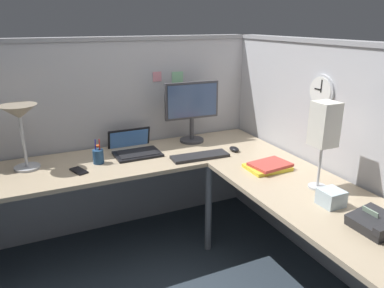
{
  "coord_description": "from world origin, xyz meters",
  "views": [
    {
      "loc": [
        -0.98,
        -2.02,
        1.69
      ],
      "look_at": [
        -0.01,
        0.08,
        0.91
      ],
      "focal_mm": 34.28,
      "sensor_mm": 36.0,
      "label": 1
    }
  ],
  "objects_px": {
    "computer_mouse": "(234,149)",
    "office_phone": "(376,224)",
    "desk_lamp_paper": "(324,127)",
    "tissue_box": "(331,198)",
    "wall_clock": "(322,91)",
    "cell_phone": "(79,171)",
    "desk_lamp_dome": "(20,117)",
    "monitor": "(192,107)",
    "laptop": "(134,148)",
    "keyboard": "(200,156)",
    "book_stack": "(268,166)",
    "pen_cup": "(98,156)"
  },
  "relations": [
    {
      "from": "book_stack",
      "to": "wall_clock",
      "type": "relative_size",
      "value": 1.35
    },
    {
      "from": "tissue_box",
      "to": "wall_clock",
      "type": "height_order",
      "value": "wall_clock"
    },
    {
      "from": "tissue_box",
      "to": "desk_lamp_paper",
      "type": "bearing_deg",
      "value": 65.12
    },
    {
      "from": "desk_lamp_dome",
      "to": "cell_phone",
      "type": "bearing_deg",
      "value": -33.29
    },
    {
      "from": "monitor",
      "to": "cell_phone",
      "type": "relative_size",
      "value": 3.47
    },
    {
      "from": "keyboard",
      "to": "tissue_box",
      "type": "xyz_separation_m",
      "value": [
        0.33,
        -0.96,
        0.03
      ]
    },
    {
      "from": "keyboard",
      "to": "desk_lamp_paper",
      "type": "relative_size",
      "value": 0.81
    },
    {
      "from": "desk_lamp_dome",
      "to": "wall_clock",
      "type": "xyz_separation_m",
      "value": [
        1.85,
        -0.76,
        0.16
      ]
    },
    {
      "from": "pen_cup",
      "to": "book_stack",
      "type": "relative_size",
      "value": 0.61
    },
    {
      "from": "computer_mouse",
      "to": "wall_clock",
      "type": "bearing_deg",
      "value": -50.94
    },
    {
      "from": "computer_mouse",
      "to": "book_stack",
      "type": "distance_m",
      "value": 0.41
    },
    {
      "from": "desk_lamp_paper",
      "to": "desk_lamp_dome",
      "type": "bearing_deg",
      "value": 146.12
    },
    {
      "from": "laptop",
      "to": "book_stack",
      "type": "relative_size",
      "value": 1.29
    },
    {
      "from": "office_phone",
      "to": "book_stack",
      "type": "bearing_deg",
      "value": 90.11
    },
    {
      "from": "office_phone",
      "to": "desk_lamp_paper",
      "type": "height_order",
      "value": "desk_lamp_paper"
    },
    {
      "from": "computer_mouse",
      "to": "office_phone",
      "type": "height_order",
      "value": "office_phone"
    },
    {
      "from": "monitor",
      "to": "computer_mouse",
      "type": "distance_m",
      "value": 0.49
    },
    {
      "from": "desk_lamp_dome",
      "to": "cell_phone",
      "type": "relative_size",
      "value": 3.09
    },
    {
      "from": "computer_mouse",
      "to": "wall_clock",
      "type": "relative_size",
      "value": 0.47
    },
    {
      "from": "desk_lamp_dome",
      "to": "desk_lamp_paper",
      "type": "relative_size",
      "value": 0.84
    },
    {
      "from": "monitor",
      "to": "cell_phone",
      "type": "xyz_separation_m",
      "value": [
        -0.97,
        -0.27,
        -0.29
      ]
    },
    {
      "from": "cell_phone",
      "to": "desk_lamp_dome",
      "type": "bearing_deg",
      "value": 126.86
    },
    {
      "from": "desk_lamp_dome",
      "to": "wall_clock",
      "type": "distance_m",
      "value": 2.01
    },
    {
      "from": "desk_lamp_dome",
      "to": "desk_lamp_paper",
      "type": "distance_m",
      "value": 1.92
    },
    {
      "from": "cell_phone",
      "to": "desk_lamp_paper",
      "type": "distance_m",
      "value": 1.59
    },
    {
      "from": "monitor",
      "to": "desk_lamp_dome",
      "type": "xyz_separation_m",
      "value": [
        -1.28,
        -0.07,
        0.07
      ]
    },
    {
      "from": "keyboard",
      "to": "office_phone",
      "type": "height_order",
      "value": "office_phone"
    },
    {
      "from": "monitor",
      "to": "desk_lamp_paper",
      "type": "distance_m",
      "value": 1.18
    },
    {
      "from": "desk_lamp_paper",
      "to": "tissue_box",
      "type": "xyz_separation_m",
      "value": [
        -0.09,
        -0.2,
        -0.34
      ]
    },
    {
      "from": "pen_cup",
      "to": "tissue_box",
      "type": "bearing_deg",
      "value": -48.48
    },
    {
      "from": "wall_clock",
      "to": "desk_lamp_paper",
      "type": "bearing_deg",
      "value": -129.46
    },
    {
      "from": "wall_clock",
      "to": "office_phone",
      "type": "bearing_deg",
      "value": -113.6
    },
    {
      "from": "computer_mouse",
      "to": "desk_lamp_dome",
      "type": "height_order",
      "value": "desk_lamp_dome"
    },
    {
      "from": "pen_cup",
      "to": "wall_clock",
      "type": "xyz_separation_m",
      "value": [
        1.39,
        -0.65,
        0.47
      ]
    },
    {
      "from": "desk_lamp_dome",
      "to": "desk_lamp_paper",
      "type": "height_order",
      "value": "desk_lamp_paper"
    },
    {
      "from": "desk_lamp_dome",
      "to": "tissue_box",
      "type": "distance_m",
      "value": 1.99
    },
    {
      "from": "keyboard",
      "to": "desk_lamp_paper",
      "type": "distance_m",
      "value": 0.95
    },
    {
      "from": "desk_lamp_dome",
      "to": "pen_cup",
      "type": "height_order",
      "value": "desk_lamp_dome"
    },
    {
      "from": "cell_phone",
      "to": "tissue_box",
      "type": "distance_m",
      "value": 1.6
    },
    {
      "from": "keyboard",
      "to": "desk_lamp_paper",
      "type": "bearing_deg",
      "value": -58.16
    },
    {
      "from": "laptop",
      "to": "office_phone",
      "type": "distance_m",
      "value": 1.76
    },
    {
      "from": "office_phone",
      "to": "book_stack",
      "type": "relative_size",
      "value": 0.69
    },
    {
      "from": "tissue_box",
      "to": "wall_clock",
      "type": "bearing_deg",
      "value": 55.73
    },
    {
      "from": "book_stack",
      "to": "wall_clock",
      "type": "bearing_deg",
      "value": -8.48
    },
    {
      "from": "laptop",
      "to": "keyboard",
      "type": "distance_m",
      "value": 0.53
    },
    {
      "from": "pen_cup",
      "to": "office_phone",
      "type": "distance_m",
      "value": 1.78
    },
    {
      "from": "tissue_box",
      "to": "office_phone",
      "type": "bearing_deg",
      "value": -89.73
    },
    {
      "from": "cell_phone",
      "to": "tissue_box",
      "type": "relative_size",
      "value": 1.2
    },
    {
      "from": "keyboard",
      "to": "cell_phone",
      "type": "bearing_deg",
      "value": 175.79
    },
    {
      "from": "keyboard",
      "to": "tissue_box",
      "type": "relative_size",
      "value": 3.58
    }
  ]
}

